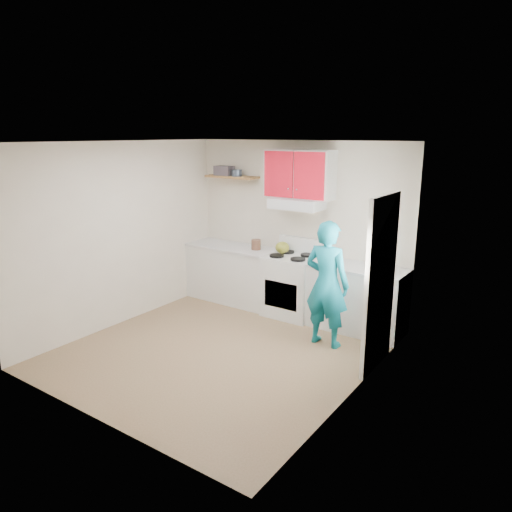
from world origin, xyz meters
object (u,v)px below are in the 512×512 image
Objects in this scene: kettle at (282,247)px; person at (327,284)px; tin at (237,173)px; stove at (292,286)px; crock at (256,245)px.

person is at bearing -28.37° from kettle.
person is (2.02, -0.80, -1.26)m from tin.
stove is 0.60m from kettle.
person reaches higher than kettle.
crock is (-0.47, -0.03, -0.02)m from kettle.
crock is 0.11× the size of person.
tin is 1.18m from crock.
crock reaches higher than stove.
person is (1.59, -0.71, -0.16)m from crock.
tin reaches higher than person.
tin is at bearing 168.05° from crock.
person is (1.12, -0.74, -0.18)m from kettle.
tin is at bearing -20.41° from person.
crock is 1.75m from person.
crock is (0.43, -0.09, -1.10)m from tin.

